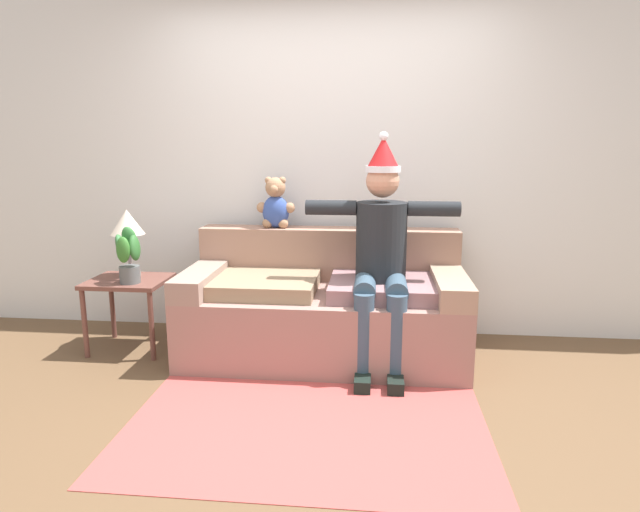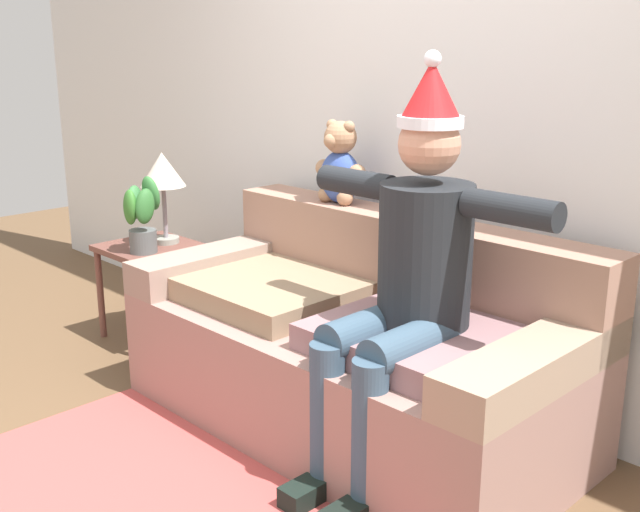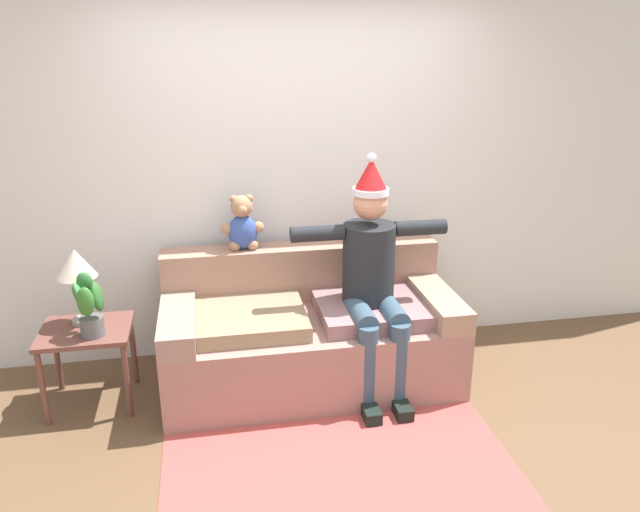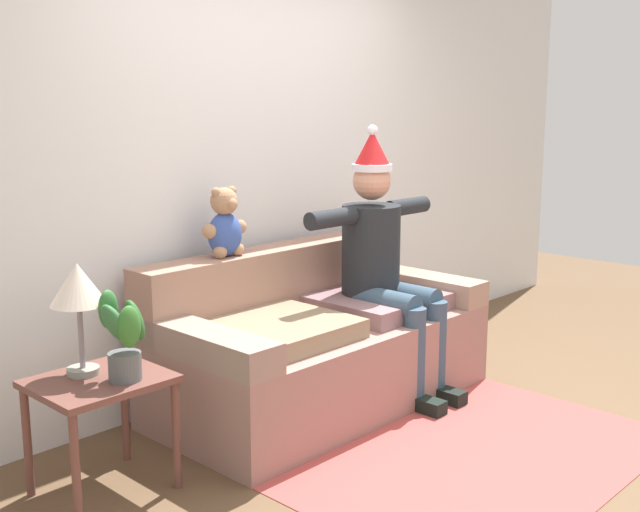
# 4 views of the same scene
# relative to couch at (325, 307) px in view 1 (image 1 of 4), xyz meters

# --- Properties ---
(ground_plane) EXTENTS (10.00, 10.00, 0.00)m
(ground_plane) POSITION_rel_couch_xyz_m (0.00, -1.00, -0.34)
(ground_plane) COLOR brown
(back_wall) EXTENTS (7.00, 0.10, 2.70)m
(back_wall) POSITION_rel_couch_xyz_m (0.00, 0.55, 1.01)
(back_wall) COLOR silver
(back_wall) RESTS_ON ground_plane
(couch) EXTENTS (1.92, 0.94, 0.86)m
(couch) POSITION_rel_couch_xyz_m (0.00, 0.00, 0.00)
(couch) COLOR #987168
(couch) RESTS_ON ground_plane
(person_seated) EXTENTS (1.02, 0.77, 1.55)m
(person_seated) POSITION_rel_couch_xyz_m (0.39, -0.16, 0.45)
(person_seated) COLOR #202327
(person_seated) RESTS_ON ground_plane
(teddy_bear) EXTENTS (0.29, 0.17, 0.38)m
(teddy_bear) POSITION_rel_couch_xyz_m (-0.40, 0.30, 0.69)
(teddy_bear) COLOR #354F9E
(teddy_bear) RESTS_ON couch
(side_table) EXTENTS (0.54, 0.46, 0.52)m
(side_table) POSITION_rel_couch_xyz_m (-1.41, -0.06, 0.10)
(side_table) COLOR brown
(side_table) RESTS_ON ground_plane
(table_lamp) EXTENTS (0.24, 0.24, 0.49)m
(table_lamp) POSITION_rel_couch_xyz_m (-1.43, 0.03, 0.56)
(table_lamp) COLOR gray
(table_lamp) RESTS_ON side_table
(potted_plant) EXTENTS (0.21, 0.23, 0.40)m
(potted_plant) POSITION_rel_couch_xyz_m (-1.35, -0.17, 0.37)
(potted_plant) COLOR #575C5C
(potted_plant) RESTS_ON side_table
(area_rug) EXTENTS (1.92, 1.28, 0.01)m
(area_rug) POSITION_rel_couch_xyz_m (0.00, -1.07, -0.34)
(area_rug) COLOR #B44845
(area_rug) RESTS_ON ground_plane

